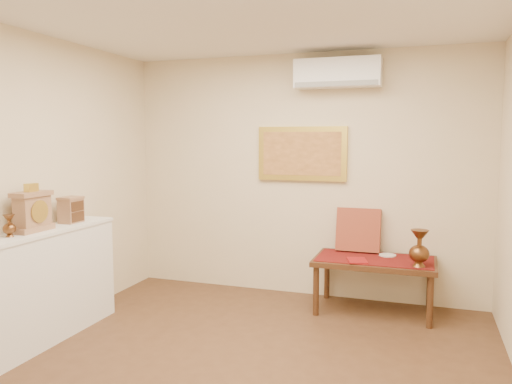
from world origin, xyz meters
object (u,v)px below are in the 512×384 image
at_px(low_table, 375,265).
at_px(brass_urn_tall, 419,244).
at_px(wooden_chest, 71,210).
at_px(mantel_clock, 33,211).
at_px(display_ledge, 24,292).

bearing_deg(low_table, brass_urn_tall, -25.02).
height_order(brass_urn_tall, wooden_chest, wooden_chest).
height_order(brass_urn_tall, low_table, brass_urn_tall).
relative_size(wooden_chest, low_table, 0.20).
bearing_deg(mantel_clock, low_table, 32.97).
relative_size(brass_urn_tall, mantel_clock, 1.05).
xyz_separation_m(brass_urn_tall, low_table, (-0.43, 0.20, -0.29)).
bearing_deg(mantel_clock, brass_urn_tall, 26.35).
distance_m(mantel_clock, low_table, 3.26).
distance_m(brass_urn_tall, display_ledge, 3.54).
distance_m(brass_urn_tall, low_table, 0.55).
height_order(mantel_clock, low_table, mantel_clock).
height_order(display_ledge, mantel_clock, mantel_clock).
bearing_deg(brass_urn_tall, low_table, 154.98).
bearing_deg(wooden_chest, display_ledge, -89.84).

